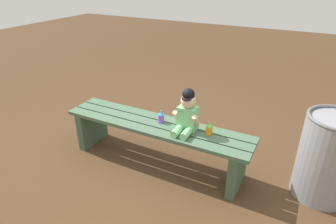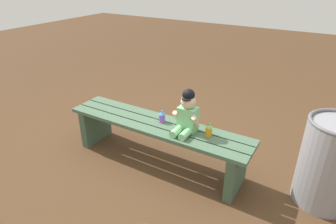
{
  "view_description": "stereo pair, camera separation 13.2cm",
  "coord_description": "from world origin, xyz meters",
  "views": [
    {
      "loc": [
        1.22,
        -2.09,
        1.79
      ],
      "look_at": [
        0.16,
        -0.05,
        0.63
      ],
      "focal_mm": 30.75,
      "sensor_mm": 36.0,
      "label": 1
    },
    {
      "loc": [
        1.33,
        -2.03,
        1.79
      ],
      "look_at": [
        0.16,
        -0.05,
        0.63
      ],
      "focal_mm": 30.75,
      "sensor_mm": 36.0,
      "label": 2
    }
  ],
  "objects": [
    {
      "name": "child_figure",
      "position": [
        0.32,
        0.02,
        0.63
      ],
      "size": [
        0.23,
        0.27,
        0.4
      ],
      "color": "#7FCC8C",
      "rests_on": "park_bench"
    },
    {
      "name": "park_bench",
      "position": [
        0.0,
        0.0,
        0.32
      ],
      "size": [
        1.88,
        0.4,
        0.45
      ],
      "color": "#47664C",
      "rests_on": "ground_plane"
    },
    {
      "name": "sippy_cup_left",
      "position": [
        0.03,
        0.04,
        0.51
      ],
      "size": [
        0.06,
        0.06,
        0.12
      ],
      "color": "#8C4CCC",
      "rests_on": "park_bench"
    },
    {
      "name": "sippy_cup_right",
      "position": [
        0.52,
        0.04,
        0.51
      ],
      "size": [
        0.06,
        0.06,
        0.12
      ],
      "color": "orange",
      "rests_on": "park_bench"
    },
    {
      "name": "trash_bin",
      "position": [
        1.49,
        0.25,
        0.38
      ],
      "size": [
        0.47,
        0.47,
        0.76
      ],
      "color": "gray",
      "rests_on": "ground_plane"
    },
    {
      "name": "ground_plane",
      "position": [
        0.0,
        0.0,
        0.0
      ],
      "size": [
        16.0,
        16.0,
        0.0
      ],
      "primitive_type": "plane",
      "color": "#4C331E"
    }
  ]
}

